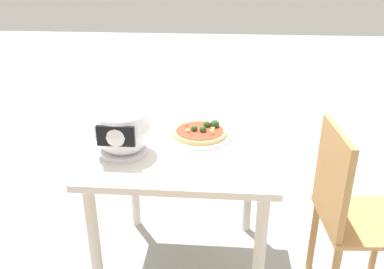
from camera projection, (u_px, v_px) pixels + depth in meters
ground_plane at (185, 269)px, 2.23m from camera, size 14.00×14.00×0.00m
dining_table at (184, 162)px, 1.96m from camera, size 0.81×0.89×0.78m
pizza_plate at (200, 135)px, 1.95m from camera, size 0.31×0.31×0.01m
pizza at (201, 131)px, 1.94m from camera, size 0.26×0.26×0.06m
motorcycle_helmet at (122, 128)px, 1.74m from camera, size 0.25×0.25×0.25m
chair_side at (348, 209)px, 1.88m from camera, size 0.43×0.43×0.90m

